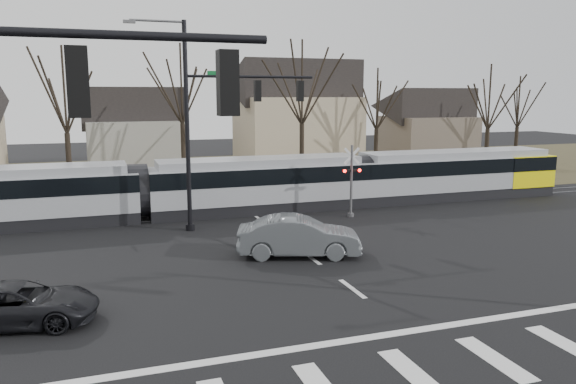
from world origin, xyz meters
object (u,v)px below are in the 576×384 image
object	(u,v)px
rail_crossing_signal	(351,183)
tram	(257,182)
sedan	(299,236)
suv	(18,304)

from	to	relation	value
rail_crossing_signal	tram	bearing A→B (deg)	144.65
sedan	suv	xyz separation A→B (m)	(-10.27, -4.08, -0.22)
tram	suv	world-z (taller)	tram
rail_crossing_signal	sedan	bearing A→B (deg)	-130.34
suv	tram	bearing A→B (deg)	-28.78
tram	rail_crossing_signal	size ratio (longest dim) A/B	10.24
sedan	tram	bearing A→B (deg)	12.93
sedan	rail_crossing_signal	size ratio (longest dim) A/B	1.36
tram	rail_crossing_signal	world-z (taller)	rail_crossing_signal
tram	suv	bearing A→B (deg)	-129.26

